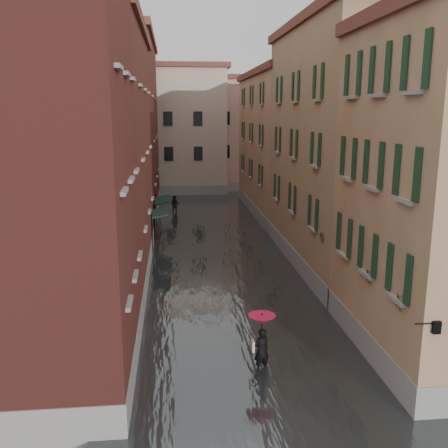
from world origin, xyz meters
TOP-DOWN VIEW (x-y plane):
  - ground at (0.00, 0.00)m, footprint 120.00×120.00m
  - floodwater at (0.00, 13.00)m, footprint 10.00×60.00m
  - building_left_near at (-7.00, -2.00)m, footprint 6.00×8.00m
  - building_left_mid at (-7.00, 9.00)m, footprint 6.00×14.00m
  - building_left_far at (-7.00, 24.00)m, footprint 6.00×16.00m
  - building_right_mid at (7.00, 9.00)m, footprint 6.00×14.00m
  - building_right_far at (7.00, 24.00)m, footprint 6.00×16.00m
  - building_end_cream at (-3.00, 38.00)m, footprint 12.00×9.00m
  - building_end_pink at (6.00, 40.00)m, footprint 10.00×9.00m
  - awning_near at (-3.49, 12.90)m, footprint 1.09×2.80m
  - awning_far at (-3.48, 17.32)m, footprint 1.09×3.16m
  - wall_lantern at (4.33, -6.00)m, footprint 0.71×0.22m
  - window_planters at (4.12, -1.22)m, footprint 0.59×8.65m
  - pedestrian_main at (0.21, -2.58)m, footprint 0.95×0.95m
  - pedestrian_far at (-2.51, 24.68)m, footprint 0.92×0.79m

SIDE VIEW (x-z plane):
  - ground at x=0.00m, z-range 0.00..0.00m
  - floodwater at x=0.00m, z-range 0.00..0.20m
  - pedestrian_far at x=-2.51m, z-range 0.00..1.64m
  - pedestrian_main at x=0.21m, z-range 0.23..2.29m
  - awning_near at x=-3.49m, z-range 1.06..3.86m
  - awning_far at x=-3.48m, z-range 1.07..3.87m
  - wall_lantern at x=4.33m, z-range 2.83..3.18m
  - window_planters at x=4.12m, z-range 3.09..3.93m
  - building_right_far at x=7.00m, z-range 0.00..11.50m
  - building_end_pink at x=6.00m, z-range 0.00..12.00m
  - building_left_mid at x=-7.00m, z-range 0.00..12.50m
  - building_left_near at x=-7.00m, z-range 0.00..13.00m
  - building_right_mid at x=7.00m, z-range 0.00..13.00m
  - building_end_cream at x=-3.00m, z-range 0.00..13.00m
  - building_left_far at x=-7.00m, z-range 0.00..14.00m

